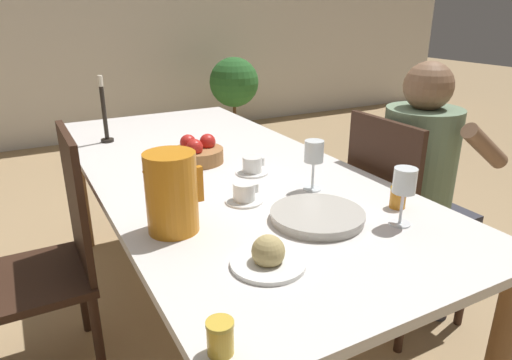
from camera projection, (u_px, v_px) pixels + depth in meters
ground_plane at (223, 319)px, 2.11m from camera, size 20.00×20.00×0.00m
wall_back at (73, 13)px, 4.48m from camera, size 10.00×0.06×2.60m
dining_table at (219, 186)px, 1.88m from camera, size 0.97×2.16×0.75m
chair_person_side at (397, 222)px, 1.94m from camera, size 0.42×0.42×0.96m
chair_opposite at (50, 258)px, 1.67m from camera, size 0.42×0.42×0.96m
person_seated at (423, 178)px, 1.90m from camera, size 0.39×0.41×1.17m
red_pitcher at (172, 192)px, 1.28m from camera, size 0.17×0.15×0.23m
wine_glass_water at (314, 154)px, 1.57m from camera, size 0.07×0.07×0.18m
wine_glass_juice at (404, 184)px, 1.31m from camera, size 0.07×0.07×0.18m
teacup_near_person at (244, 194)px, 1.51m from camera, size 0.13×0.13×0.07m
teacup_across at (252, 166)px, 1.76m from camera, size 0.13×0.13×0.07m
serving_tray at (317, 216)px, 1.38m from camera, size 0.29×0.29×0.03m
bread_plate at (268, 256)px, 1.13m from camera, size 0.19×0.19×0.08m
jam_jar_amber at (398, 196)px, 1.46m from camera, size 0.05×0.05×0.07m
jam_jar_red at (220, 336)px, 0.84m from camera, size 0.05×0.05×0.07m
fruit_bowl at (198, 152)px, 1.89m from camera, size 0.21×0.21×0.11m
candlestick_tall at (105, 117)px, 2.14m from camera, size 0.06×0.06×0.31m
potted_plant at (234, 88)px, 4.82m from camera, size 0.52×0.52×0.87m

